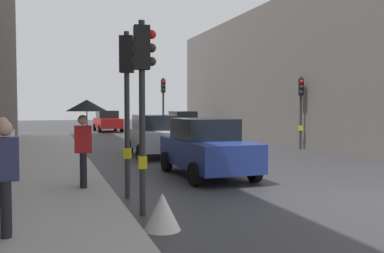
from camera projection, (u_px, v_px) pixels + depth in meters
ground_plane at (369, 201)px, 9.51m from camera, size 120.00×120.00×0.00m
sidewalk_kerb at (39, 174)px, 12.90m from camera, size 3.44×40.00×0.16m
building_facade_right at (328, 77)px, 29.00m from camera, size 12.00×25.52×8.23m
traffic_light_far_median at (163, 97)px, 27.24m from camera, size 0.24×0.43×3.96m
traffic_light_mid_street at (301, 99)px, 20.99m from camera, size 0.35×0.45×3.60m
traffic_light_near_left at (143, 82)px, 8.17m from camera, size 0.44×0.26×3.79m
traffic_light_near_right at (128, 84)px, 9.73m from camera, size 0.45×0.34×3.85m
car_silver_hatchback at (155, 135)px, 18.25m from camera, size 2.12×4.25×1.76m
car_dark_suv at (182, 123)px, 31.80m from camera, size 2.15×4.27×1.76m
car_red_sedan at (108, 121)px, 35.69m from camera, size 2.17×4.28×1.76m
car_blue_van at (206, 147)px, 12.95m from camera, size 2.08×4.23×1.76m
pedestrian_with_umbrella at (86, 119)px, 10.28m from camera, size 1.00×1.00×2.14m
pedestrian_with_black_backpack at (1, 155)px, 8.41m from camera, size 0.64×0.40×1.77m
pedestrian_with_grey_backpack at (2, 171)px, 6.40m from camera, size 0.61×0.36×1.77m
warning_sign_triangle at (162, 211)px, 7.31m from camera, size 0.64×0.64×0.65m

